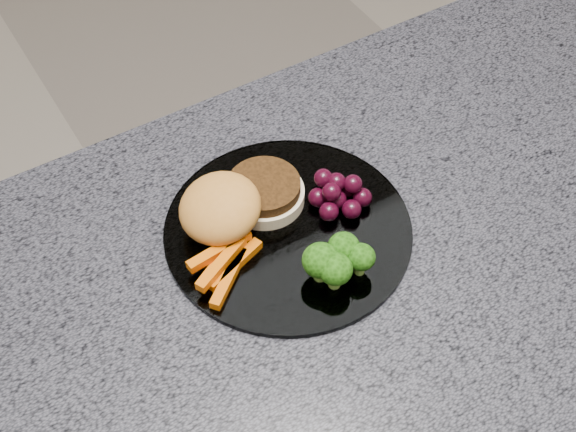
{
  "coord_description": "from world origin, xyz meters",
  "views": [
    {
      "loc": [
        -0.32,
        -0.38,
        1.56
      ],
      "look_at": [
        -0.05,
        0.07,
        0.93
      ],
      "focal_mm": 50.0,
      "sensor_mm": 36.0,
      "label": 1
    }
  ],
  "objects": [
    {
      "name": "carrot_sticks",
      "position": [
        -0.13,
        0.06,
        0.91
      ],
      "size": [
        0.08,
        0.07,
        0.02
      ],
      "rotation": [
        0.0,
        0.0,
        0.19
      ],
      "color": "#D05703",
      "rests_on": "plate"
    },
    {
      "name": "broccoli",
      "position": [
        -0.04,
        -0.0,
        0.93
      ],
      "size": [
        0.07,
        0.05,
        0.04
      ],
      "rotation": [
        0.0,
        0.0,
        -0.11
      ],
      "color": "olive",
      "rests_on": "plate"
    },
    {
      "name": "burger",
      "position": [
        -0.09,
        0.11,
        0.93
      ],
      "size": [
        0.16,
        0.11,
        0.05
      ],
      "rotation": [
        0.0,
        0.0,
        0.19
      ],
      "color": "beige",
      "rests_on": "plate"
    },
    {
      "name": "countertop",
      "position": [
        0.0,
        0.0,
        0.88
      ],
      "size": [
        1.2,
        0.6,
        0.04
      ],
      "primitive_type": "cube",
      "color": "#46454F",
      "rests_on": "island_cabinet"
    },
    {
      "name": "grape_bunch",
      "position": [
        0.02,
        0.07,
        0.92
      ],
      "size": [
        0.06,
        0.06,
        0.04
      ],
      "rotation": [
        0.0,
        0.0,
        0.17
      ],
      "color": "black",
      "rests_on": "plate"
    },
    {
      "name": "plate",
      "position": [
        -0.05,
        0.07,
        0.9
      ],
      "size": [
        0.26,
        0.26,
        0.01
      ],
      "primitive_type": "cylinder",
      "color": "white",
      "rests_on": "countertop"
    }
  ]
}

